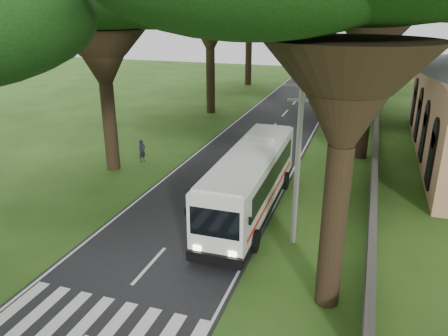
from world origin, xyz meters
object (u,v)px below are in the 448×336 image
coach_bus (251,179)px  distant_car_b (300,74)px  pole_near (298,159)px  pole_far (352,60)px  pole_mid (338,86)px  distant_car_c (333,73)px  pedestrian (142,151)px

coach_bus → distant_car_b: size_ratio=2.79×
pole_near → pole_far: (0.00, 40.00, 0.00)m
pole_near → distant_car_b: (-7.80, 49.33, -3.45)m
pole_mid → coach_bus: 17.81m
pole_far → distant_car_c: 12.99m
pole_mid → distant_car_c: 32.46m
pole_mid → distant_car_c: size_ratio=1.61×
coach_bus → pole_mid: bearing=80.2°
pedestrian → pole_mid: bearing=-27.0°
distant_car_c → pedestrian: bearing=70.5°
pole_mid → coach_bus: size_ratio=0.68×
coach_bus → distant_car_b: bearing=95.4°
distant_car_b → pedestrian: 41.64m
pole_mid → coach_bus: bearing=-99.1°
pole_mid → pole_far: bearing=90.0°
distant_car_c → pole_mid: bearing=87.8°
distant_car_b → distant_car_c: bearing=32.1°
pole_mid → distant_car_b: size_ratio=1.89×
pole_near → pedestrian: (-12.31, 7.94, -3.38)m
distant_car_c → pole_far: bearing=96.8°
coach_bus → distant_car_b: coach_bus is taller
distant_car_c → distant_car_b: bearing=23.3°
pole_near → pole_mid: same height
pedestrian → distant_car_c: bearing=6.9°
distant_car_c → pedestrian: pedestrian is taller
pole_far → distant_car_b: pole_far is taller
distant_car_b → pedestrian: bearing=-95.3°
pole_near → pole_mid: bearing=90.0°
pole_mid → pole_far: size_ratio=1.00×
coach_bus → distant_car_b: (-5.00, 46.77, -1.14)m
distant_car_b → pole_mid: bearing=-74.1°
pole_far → coach_bus: (-2.80, -37.44, -2.31)m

